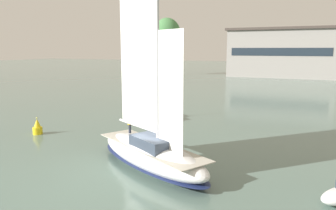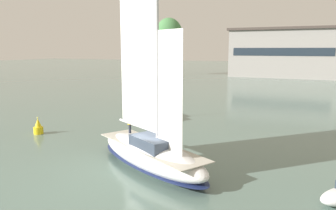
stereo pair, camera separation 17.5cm
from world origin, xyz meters
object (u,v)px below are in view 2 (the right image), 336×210
object	(u,v)px
tree_shore_left	(169,35)
sailboat_main	(150,151)
channel_buoy	(38,127)
sailboat_moored_far_slip	(162,112)

from	to	relation	value
tree_shore_left	sailboat_main	world-z (taller)	tree_shore_left
channel_buoy	tree_shore_left	bearing A→B (deg)	104.56
sailboat_moored_far_slip	tree_shore_left	bearing A→B (deg)	113.85
sailboat_moored_far_slip	channel_buoy	bearing A→B (deg)	-121.51
sailboat_main	channel_buoy	world-z (taller)	sailboat_main
tree_shore_left	channel_buoy	distance (m)	75.03
sailboat_main	sailboat_moored_far_slip	size ratio (longest dim) A/B	1.82
tree_shore_left	sailboat_moored_far_slip	size ratio (longest dim) A/B	2.03
tree_shore_left	sailboat_moored_far_slip	distance (m)	65.94
tree_shore_left	sailboat_moored_far_slip	world-z (taller)	tree_shore_left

